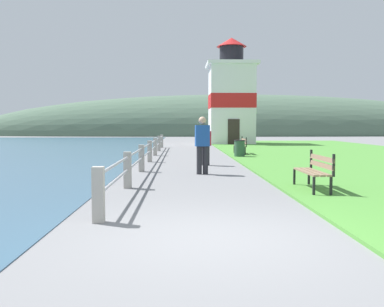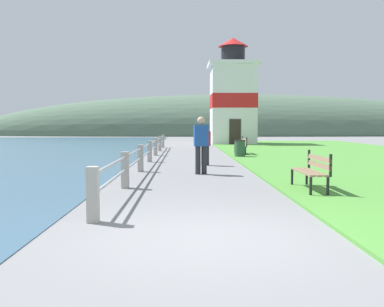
{
  "view_description": "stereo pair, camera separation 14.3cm",
  "coord_description": "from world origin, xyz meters",
  "px_view_note": "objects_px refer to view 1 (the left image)",
  "views": [
    {
      "loc": [
        -0.47,
        -5.8,
        1.57
      ],
      "look_at": [
        0.0,
        12.94,
        0.3
      ],
      "focal_mm": 40.0,
      "sensor_mm": 36.0,
      "label": 1
    },
    {
      "loc": [
        -0.32,
        -5.81,
        1.57
      ],
      "look_at": [
        0.0,
        12.94,
        0.3
      ],
      "focal_mm": 40.0,
      "sensor_mm": 36.0,
      "label": 2
    }
  ],
  "objects_px": {
    "park_bench_midway": "(241,145)",
    "lighthouse": "(231,98)",
    "person_by_railing": "(202,143)",
    "trash_bin": "(240,149)",
    "person_strolling": "(206,144)",
    "park_bench_near": "(315,169)"
  },
  "relations": [
    {
      "from": "park_bench_midway",
      "to": "lighthouse",
      "type": "relative_size",
      "value": 0.2
    },
    {
      "from": "person_by_railing",
      "to": "trash_bin",
      "type": "height_order",
      "value": "person_by_railing"
    },
    {
      "from": "lighthouse",
      "to": "trash_bin",
      "type": "distance_m",
      "value": 14.78
    },
    {
      "from": "park_bench_midway",
      "to": "trash_bin",
      "type": "height_order",
      "value": "park_bench_midway"
    },
    {
      "from": "lighthouse",
      "to": "person_strolling",
      "type": "bearing_deg",
      "value": -99.67
    },
    {
      "from": "park_bench_midway",
      "to": "person_strolling",
      "type": "relative_size",
      "value": 1.09
    },
    {
      "from": "park_bench_near",
      "to": "person_by_railing",
      "type": "relative_size",
      "value": 0.91
    },
    {
      "from": "person_strolling",
      "to": "trash_bin",
      "type": "bearing_deg",
      "value": -40.33
    },
    {
      "from": "lighthouse",
      "to": "person_strolling",
      "type": "xyz_separation_m",
      "value": [
        -3.1,
        -18.16,
        -2.84
      ]
    },
    {
      "from": "park_bench_midway",
      "to": "trash_bin",
      "type": "relative_size",
      "value": 1.99
    },
    {
      "from": "person_strolling",
      "to": "trash_bin",
      "type": "distance_m",
      "value": 4.24
    },
    {
      "from": "trash_bin",
      "to": "lighthouse",
      "type": "bearing_deg",
      "value": 84.96
    },
    {
      "from": "park_bench_near",
      "to": "lighthouse",
      "type": "xyz_separation_m",
      "value": [
        0.91,
        24.73,
        3.14
      ]
    },
    {
      "from": "lighthouse",
      "to": "trash_bin",
      "type": "xyz_separation_m",
      "value": [
        -1.27,
        -14.36,
        -3.25
      ]
    },
    {
      "from": "park_bench_near",
      "to": "trash_bin",
      "type": "distance_m",
      "value": 10.38
    },
    {
      "from": "park_bench_near",
      "to": "person_strolling",
      "type": "distance_m",
      "value": 6.93
    },
    {
      "from": "park_bench_near",
      "to": "person_strolling",
      "type": "bearing_deg",
      "value": -71.47
    },
    {
      "from": "park_bench_midway",
      "to": "person_strolling",
      "type": "distance_m",
      "value": 6.0
    },
    {
      "from": "person_strolling",
      "to": "person_by_railing",
      "type": "distance_m",
      "value": 2.97
    },
    {
      "from": "park_bench_midway",
      "to": "trash_bin",
      "type": "bearing_deg",
      "value": 80.03
    },
    {
      "from": "lighthouse",
      "to": "trash_bin",
      "type": "relative_size",
      "value": 10.12
    },
    {
      "from": "park_bench_midway",
      "to": "park_bench_near",
      "type": "bearing_deg",
      "value": 90.67
    }
  ]
}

